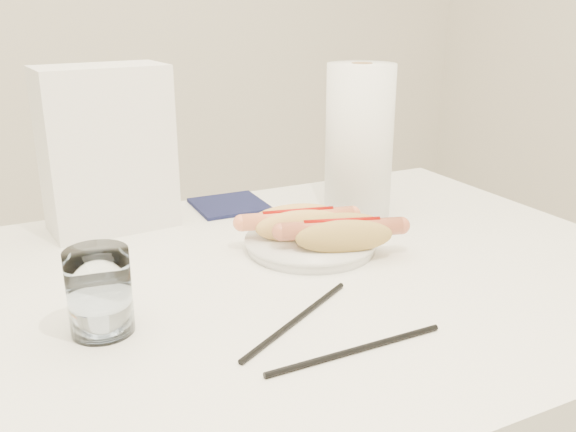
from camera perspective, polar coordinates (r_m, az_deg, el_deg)
name	(u,v)px	position (r m, az deg, el deg)	size (l,w,h in m)	color
table	(258,316)	(0.91, -2.81, -9.16)	(1.20, 0.80, 0.75)	white
plate	(311,245)	(0.99, 2.09, -2.64)	(0.20, 0.20, 0.02)	white
hotdog_left	(298,223)	(0.99, 0.93, -0.64)	(0.18, 0.10, 0.05)	#ECB55E
hotdog_right	(342,233)	(0.94, 4.94, -1.61)	(0.18, 0.11, 0.05)	tan
water_glass	(99,292)	(0.76, -16.89, -6.66)	(0.07, 0.07, 0.10)	white
chopstick_near	(356,350)	(0.71, 6.27, -12.09)	(0.01, 0.01, 0.23)	black
chopstick_far	(297,319)	(0.77, 0.82, -9.43)	(0.01, 0.01, 0.23)	black
napkin_box	(107,149)	(1.09, -16.27, 5.90)	(0.21, 0.11, 0.28)	white
navy_napkin	(229,205)	(1.20, -5.39, 1.03)	(0.13, 0.13, 0.01)	#121538
paper_towel_roll	(359,141)	(1.13, 6.54, 6.85)	(0.12, 0.12, 0.27)	white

